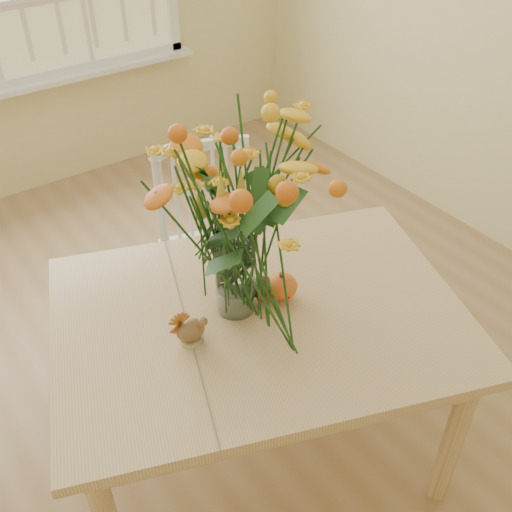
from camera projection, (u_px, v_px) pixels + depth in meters
floor at (215, 422)px, 2.47m from camera, size 4.00×4.50×0.01m
dining_table at (259, 332)px, 2.01m from camera, size 1.57×1.34×0.71m
windsor_chair at (209, 236)px, 2.64m from camera, size 0.51×0.50×0.90m
flower_vase at (233, 199)px, 1.71m from camera, size 0.59×0.59×0.70m
pumpkin at (281, 287)px, 1.99m from camera, size 0.11×0.11×0.08m
turkey_figurine at (191, 330)px, 1.82m from camera, size 0.10×0.07×0.11m
dark_gourd at (263, 289)px, 1.99m from camera, size 0.13×0.13×0.08m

